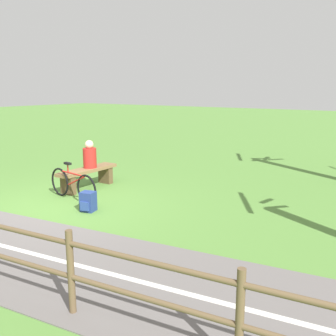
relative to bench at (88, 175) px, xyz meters
The scene contains 8 objects.
ground_plane 1.70m from the bench, 20.10° to the left, with size 80.00×80.00×0.00m, color #548438.
paved_path 5.51m from the bench, 56.20° to the left, with size 2.46×36.00×0.02m, color #66605E.
path_centre_line 5.51m from the bench, 56.20° to the left, with size 0.10×32.00×0.00m, color silver.
bench is the anchor object (origin of this frame).
person_seated 0.48m from the bench, behind, with size 0.34×0.34×0.71m.
bicycle 1.05m from the bench, 26.66° to the left, with size 0.29×1.71×0.86m.
backpack 1.90m from the bench, 45.21° to the left, with size 0.34×0.33×0.41m.
fence_roadside 6.99m from the bench, 56.16° to the left, with size 1.69×15.56×1.00m.
Camera 1 is at (5.22, 6.38, 2.53)m, focal length 40.96 mm.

